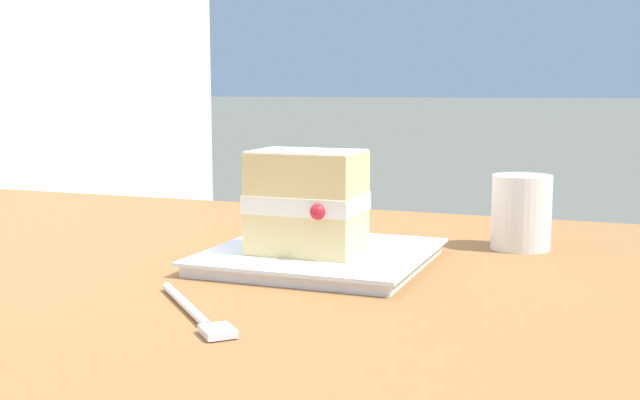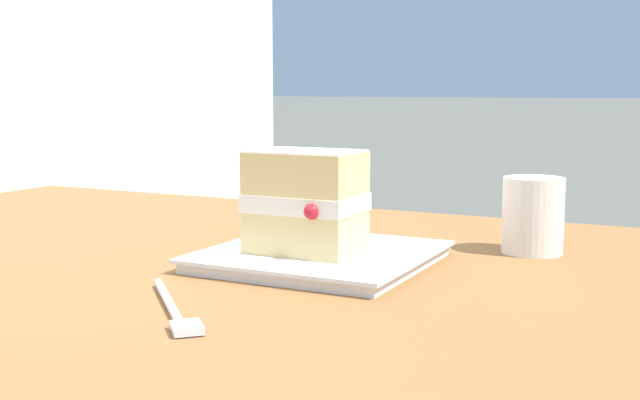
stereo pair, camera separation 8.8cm
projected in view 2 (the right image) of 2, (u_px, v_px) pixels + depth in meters
name	position (u px, v px, depth m)	size (l,w,h in m)	color
patio_table	(233.00, 369.00, 0.83)	(1.51, 1.02, 0.77)	brown
dessert_plate	(320.00, 257.00, 0.89)	(0.23, 0.23, 0.02)	white
cake_slice	(306.00, 202.00, 0.86)	(0.12, 0.09, 0.11)	#E0C17A
dessert_fork	(176.00, 309.00, 0.69)	(0.13, 0.13, 0.01)	silver
coffee_cup	(533.00, 214.00, 0.94)	(0.07, 0.07, 0.09)	silver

